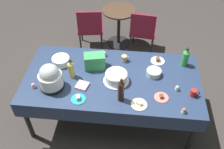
{
  "coord_description": "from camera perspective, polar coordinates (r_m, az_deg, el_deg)",
  "views": [
    {
      "loc": [
        0.22,
        -2.21,
        2.94
      ],
      "look_at": [
        0.0,
        0.0,
        0.8
      ],
      "focal_mm": 40.09,
      "sensor_mm": 36.0,
      "label": 1
    }
  ],
  "objects": [
    {
      "name": "cupcake_rose",
      "position": [
        3.05,
        14.65,
        -3.02
      ],
      "size": [
        0.05,
        0.05,
        0.07
      ],
      "color": "beige",
      "rests_on": "potluck_table"
    },
    {
      "name": "cupcake_lemon",
      "position": [
        2.84,
        16.11,
        -7.9
      ],
      "size": [
        0.05,
        0.05,
        0.07
      ],
      "color": "beige",
      "rests_on": "potluck_table"
    },
    {
      "name": "maroon_chair_left",
      "position": [
        4.52,
        -4.98,
        10.9
      ],
      "size": [
        0.5,
        0.5,
        0.85
      ],
      "color": "maroon",
      "rests_on": "ground"
    },
    {
      "name": "dessert_plate_white",
      "position": [
        3.4,
        10.38,
        3.19
      ],
      "size": [
        0.18,
        0.18,
        0.05
      ],
      "color": "white",
      "rests_on": "potluck_table"
    },
    {
      "name": "slow_cooker",
      "position": [
        2.99,
        -13.88,
        -0.71
      ],
      "size": [
        0.29,
        0.29,
        0.34
      ],
      "color": "black",
      "rests_on": "potluck_table"
    },
    {
      "name": "coffee_mug_tan",
      "position": [
        3.33,
        2.85,
        3.7
      ],
      "size": [
        0.12,
        0.08,
        0.08
      ],
      "color": "tan",
      "rests_on": "potluck_table"
    },
    {
      "name": "glass_salad_bowl",
      "position": [
        3.17,
        9.5,
        0.45
      ],
      "size": [
        0.18,
        0.18,
        0.07
      ],
      "primitive_type": "cylinder",
      "color": "#B2C6BC",
      "rests_on": "potluck_table"
    },
    {
      "name": "cupcake_cocoa",
      "position": [
        3.42,
        -1.68,
        4.74
      ],
      "size": [
        0.05,
        0.05,
        0.07
      ],
      "color": "beige",
      "rests_on": "potluck_table"
    },
    {
      "name": "ground",
      "position": [
        3.69,
        0.0,
        -8.99
      ],
      "size": [
        9.0,
        9.0,
        0.0
      ],
      "primitive_type": "plane",
      "color": "#383330"
    },
    {
      "name": "potluck_table",
      "position": [
        3.17,
        0.0,
        -1.46
      ],
      "size": [
        2.2,
        1.1,
        0.75
      ],
      "color": "navy",
      "rests_on": "ground"
    },
    {
      "name": "soda_bottle_lime_soda",
      "position": [
        3.35,
        16.41,
        3.76
      ],
      "size": [
        0.09,
        0.09,
        0.27
      ],
      "color": "green",
      "rests_on": "potluck_table"
    },
    {
      "name": "frosted_layer_cake",
      "position": [
        3.04,
        0.98,
        -0.64
      ],
      "size": [
        0.32,
        0.32,
        0.13
      ],
      "color": "silver",
      "rests_on": "potluck_table"
    },
    {
      "name": "ceramic_snack_bowl",
      "position": [
        3.35,
        -11.57,
        3.11
      ],
      "size": [
        0.23,
        0.23,
        0.09
      ],
      "primitive_type": "cylinder",
      "color": "silver",
      "rests_on": "potluck_table"
    },
    {
      "name": "dessert_plate_cream",
      "position": [
        2.83,
        6.19,
        -6.69
      ],
      "size": [
        0.18,
        0.18,
        0.05
      ],
      "color": "beige",
      "rests_on": "potluck_table"
    },
    {
      "name": "soda_bottle_cola",
      "position": [
        2.77,
        2.07,
        -3.63
      ],
      "size": [
        0.07,
        0.07,
        0.32
      ],
      "color": "#33190F",
      "rests_on": "potluck_table"
    },
    {
      "name": "soda_bottle_ginger_ale",
      "position": [
        3.09,
        -9.32,
        1.24
      ],
      "size": [
        0.07,
        0.07,
        0.27
      ],
      "color": "gold",
      "rests_on": "potluck_table"
    },
    {
      "name": "round_cafe_table",
      "position": [
        4.65,
        1.57,
        12.18
      ],
      "size": [
        0.6,
        0.6,
        0.72
      ],
      "color": "#473323",
      "rests_on": "ground"
    },
    {
      "name": "dessert_plate_teal",
      "position": [
        2.89,
        -7.7,
        -5.46
      ],
      "size": [
        0.17,
        0.17,
        0.05
      ],
      "color": "teal",
      "rests_on": "potluck_table"
    },
    {
      "name": "maroon_chair_right",
      "position": [
        4.46,
        7.08,
        10.2
      ],
      "size": [
        0.49,
        0.49,
        0.85
      ],
      "color": "maroon",
      "rests_on": "ground"
    },
    {
      "name": "dessert_plate_coral",
      "position": [
        2.94,
        11.2,
        -5.08
      ],
      "size": [
        0.16,
        0.16,
        0.04
      ],
      "color": "#E07266",
      "rests_on": "potluck_table"
    },
    {
      "name": "paper_napkin_stack",
      "position": [
        3.03,
        -6.82,
        -2.5
      ],
      "size": [
        0.17,
        0.17,
        0.02
      ],
      "primitive_type": "cube",
      "rotation": [
        0.0,
        0.0,
        -0.26
      ],
      "color": "pink",
      "rests_on": "potluck_table"
    },
    {
      "name": "cupcake_vanilla",
      "position": [
        3.12,
        -17.5,
        -2.42
      ],
      "size": [
        0.05,
        0.05,
        0.07
      ],
      "color": "beige",
      "rests_on": "potluck_table"
    },
    {
      "name": "coffee_mug_red",
      "position": [
        3.03,
        18.13,
        -4.0
      ],
      "size": [
        0.11,
        0.07,
        0.09
      ],
      "color": "#B2231E",
      "rests_on": "potluck_table"
    },
    {
      "name": "soda_carton",
      "position": [
        3.21,
        -3.99,
        3.06
      ],
      "size": [
        0.29,
        0.21,
        0.2
      ],
      "primitive_type": "cube",
      "rotation": [
        0.0,
        0.0,
        0.22
      ],
      "color": "#338C4C",
      "rests_on": "potluck_table"
    }
  ]
}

